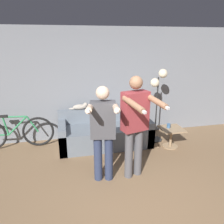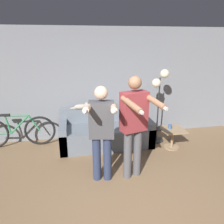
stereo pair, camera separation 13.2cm
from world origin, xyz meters
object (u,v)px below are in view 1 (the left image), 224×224
(person_right, at_px, (135,122))
(floor_lamp, at_px, (158,88))
(cat, at_px, (80,107))
(person_left, at_px, (103,129))
(cup, at_px, (169,126))
(couch, at_px, (105,133))
(bicycle, at_px, (15,133))
(side_table, at_px, (171,133))

(person_right, bearing_deg, floor_lamp, 38.06)
(person_right, xyz_separation_m, cat, (-0.77, 1.65, -0.18))
(person_left, bearing_deg, cup, 39.61)
(couch, xyz_separation_m, bicycle, (-1.98, 0.25, 0.09))
(floor_lamp, height_order, side_table, floor_lamp)
(person_left, bearing_deg, cat, 107.92)
(couch, bearing_deg, person_right, -78.77)
(floor_lamp, bearing_deg, cup, -69.44)
(person_left, xyz_separation_m, floor_lamp, (1.50, 1.31, 0.32))
(couch, height_order, person_left, person_left)
(floor_lamp, xyz_separation_m, side_table, (0.20, -0.41, -0.94))
(cat, bearing_deg, side_table, -21.61)
(couch, distance_m, cup, 1.44)
(side_table, bearing_deg, floor_lamp, 115.43)
(couch, relative_size, person_right, 1.16)
(person_right, bearing_deg, person_left, 164.77)
(person_left, distance_m, side_table, 2.02)
(floor_lamp, bearing_deg, person_left, -139.02)
(floor_lamp, relative_size, side_table, 3.48)
(cat, distance_m, cup, 2.04)
(cup, distance_m, bicycle, 3.41)
(person_left, relative_size, bicycle, 0.97)
(person_right, xyz_separation_m, side_table, (1.16, 0.89, -0.70))
(bicycle, bearing_deg, floor_lamp, -4.94)
(couch, relative_size, person_left, 1.25)
(floor_lamp, distance_m, cup, 0.87)
(person_left, relative_size, floor_lamp, 0.96)
(couch, distance_m, person_right, 1.55)
(couch, relative_size, floor_lamp, 1.21)
(person_right, bearing_deg, bicycle, 129.31)
(cat, distance_m, bicycle, 1.55)
(couch, xyz_separation_m, person_right, (0.26, -1.33, 0.75))
(person_left, bearing_deg, side_table, 37.68)
(couch, relative_size, bicycle, 1.21)
(person_right, height_order, floor_lamp, person_right)
(person_right, bearing_deg, side_table, 22.00)
(cat, relative_size, floor_lamp, 0.26)
(couch, bearing_deg, cat, 147.24)
(floor_lamp, distance_m, bicycle, 3.34)
(side_table, bearing_deg, person_right, -142.49)
(floor_lamp, relative_size, cup, 18.20)
(person_left, distance_m, cat, 1.67)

